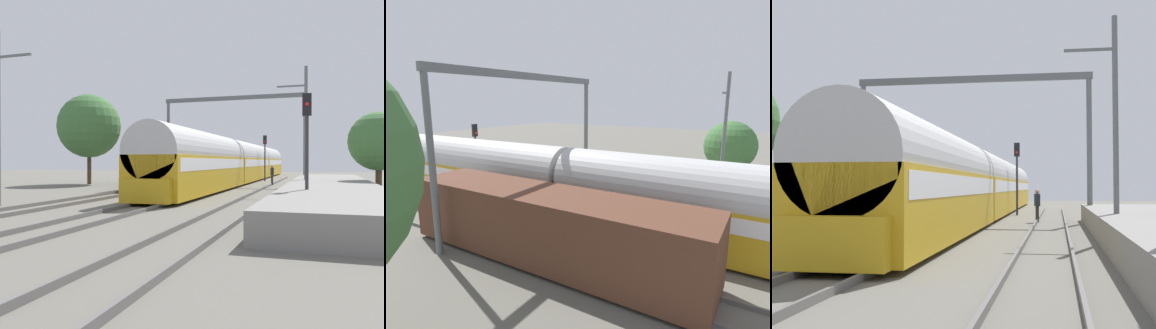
# 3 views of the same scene
# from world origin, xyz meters

# --- Properties ---
(ground) EXTENTS (120.00, 120.00, 0.00)m
(ground) POSITION_xyz_m (0.00, 0.00, 0.00)
(ground) COLOR #666359
(track_west) EXTENTS (1.52, 60.00, 0.16)m
(track_west) POSITION_xyz_m (0.00, 0.00, 0.08)
(track_west) COLOR #63605E
(track_west) RESTS_ON ground
(track_east) EXTENTS (1.52, 60.00, 0.16)m
(track_east) POSITION_xyz_m (4.18, 0.00, 0.08)
(track_east) COLOR #63605E
(track_east) RESTS_ON ground
(passenger_train) EXTENTS (2.93, 49.20, 3.82)m
(passenger_train) POSITION_xyz_m (0.00, 19.88, 1.97)
(passenger_train) COLOR gold
(passenger_train) RESTS_ON ground
(freight_car) EXTENTS (2.80, 13.00, 2.70)m
(freight_car) POSITION_xyz_m (-4.18, 9.93, 1.47)
(freight_car) COLOR #563323
(freight_car) RESTS_ON ground
(person_crossing) EXTENTS (0.33, 0.45, 1.73)m
(person_crossing) POSITION_xyz_m (3.47, 13.86, 1.03)
(person_crossing) COLOR #2A2A2A
(person_crossing) RESTS_ON ground
(railway_signal_far) EXTENTS (0.36, 0.30, 4.73)m
(railway_signal_far) POSITION_xyz_m (1.92, 20.93, 3.04)
(railway_signal_far) COLOR #2D2D33
(railway_signal_far) RESTS_ON ground
(catenary_gantry) EXTENTS (12.75, 0.28, 7.86)m
(catenary_gantry) POSITION_xyz_m (0.00, 14.14, 5.65)
(catenary_gantry) COLOR slate
(catenary_gantry) RESTS_ON ground
(catenary_pole_east_mid) EXTENTS (1.90, 0.20, 8.00)m
(catenary_pole_east_mid) POSITION_xyz_m (6.53, 5.01, 4.15)
(catenary_pole_east_mid) COLOR slate
(catenary_pole_east_mid) RESTS_ON ground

